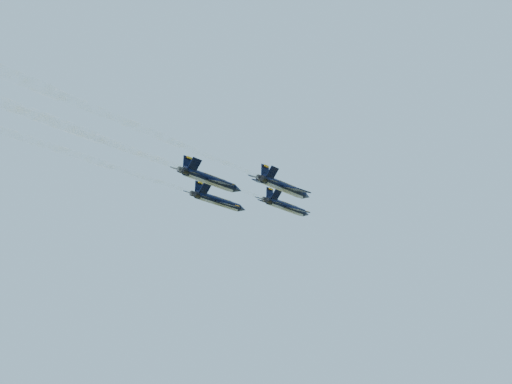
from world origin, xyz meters
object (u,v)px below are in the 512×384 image
Objects in this scene: jet_lead at (287,207)px; jet_left at (219,202)px; jet_right at (285,187)px; jet_slot at (211,180)px.

jet_lead is 14.20m from jet_left.
jet_lead is 1.00× the size of jet_left.
jet_right is 1.00× the size of jet_slot.
jet_right is at bearing -0.70° from jet_left.
jet_lead is at bearing 122.88° from jet_right.
jet_left and jet_slot have the same top height.
jet_lead and jet_slot have the same top height.
jet_left and jet_right have the same top height.
jet_right is (15.82, -0.44, 0.00)m from jet_left.
jet_right is (7.43, -11.90, 0.00)m from jet_lead.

